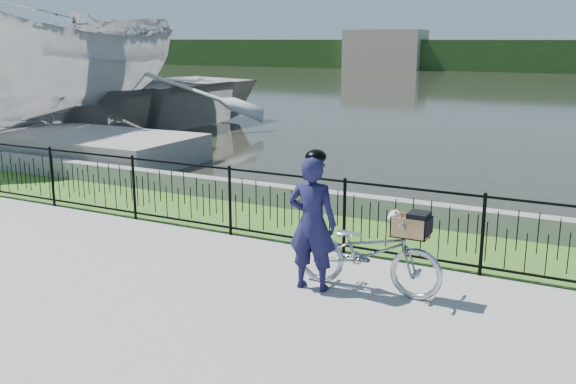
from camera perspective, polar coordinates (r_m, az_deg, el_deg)
The scene contains 12 objects.
ground at distance 8.79m, azimuth -5.22°, elevation -7.45°, with size 120.00×120.00×0.00m, color gray.
grass_strip at distance 10.94m, azimuth 2.14°, elevation -3.13°, with size 60.00×2.00×0.01m, color #3B6620.
water at distance 40.25m, azimuth 21.28°, elevation 8.13°, with size 120.00×120.00×0.00m, color black.
quay_wall at distance 11.77m, azimuth 4.24°, elevation -0.97°, with size 60.00×0.30×0.40m, color gray.
fence at distance 9.93m, azimuth -0.31°, elevation -1.44°, with size 14.00×0.06×1.15m, color black, non-canonical shape.
far_treeline at distance 67.05m, azimuth 24.16°, elevation 10.95°, with size 120.00×6.00×3.00m, color #23441A.
far_building_left at distance 68.67m, azimuth 8.62°, elevation 12.41°, with size 8.00×4.00×4.00m, color #A89A87.
dock at distance 19.25m, azimuth -21.76°, elevation 4.23°, with size 10.00×3.00×0.70m, color gray.
bicycle_rig at distance 8.18m, azimuth 7.14°, elevation -5.23°, with size 1.95×0.68×1.13m.
cyclist at distance 8.07m, azimuth 2.16°, elevation -2.63°, with size 0.67×0.47×1.81m.
boat_near at distance 21.01m, azimuth -19.79°, elevation 10.27°, with size 5.44×11.54×6.10m.
boat_far at distance 23.09m, azimuth -17.18°, elevation 8.29°, with size 11.70×14.18×2.55m.
Camera 1 is at (4.48, -6.88, 3.13)m, focal length 40.00 mm.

